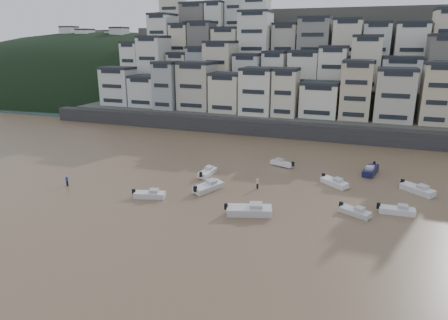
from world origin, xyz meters
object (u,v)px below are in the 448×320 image
at_px(boat_i, 371,169).
at_px(boat_g, 418,188).
at_px(person_blue, 67,181).
at_px(boat_a, 249,209).
at_px(boat_b, 355,211).
at_px(boat_d, 397,209).
at_px(boat_f, 207,171).
at_px(boat_j, 150,193).
at_px(boat_e, 334,181).
at_px(boat_c, 208,186).
at_px(person_pink, 258,183).
at_px(boat_h, 282,163).

bearing_deg(boat_i, boat_g, 54.05).
bearing_deg(person_blue, boat_i, 27.17).
height_order(boat_g, person_blue, person_blue).
relative_size(boat_a, boat_b, 1.44).
xyz_separation_m(boat_d, boat_f, (-29.43, 5.75, 0.02)).
bearing_deg(boat_j, boat_b, -7.29).
xyz_separation_m(boat_e, boat_j, (-24.68, -14.51, -0.04)).
bearing_deg(boat_f, boat_g, -80.96).
bearing_deg(boat_a, boat_c, 125.57).
distance_m(boat_c, boat_g, 31.37).
distance_m(boat_i, person_pink, 21.21).
relative_size(boat_c, person_pink, 3.26).
relative_size(boat_d, boat_j, 1.00).
xyz_separation_m(boat_b, boat_h, (-13.54, 17.72, 0.03)).
relative_size(boat_f, boat_g, 0.91).
bearing_deg(boat_h, boat_c, 83.62).
height_order(boat_h, boat_j, boat_j).
relative_size(boat_i, person_blue, 3.42).
distance_m(boat_e, boat_g, 12.01).
bearing_deg(boat_i, boat_a, -20.90).
xyz_separation_m(boat_c, boat_e, (17.78, 8.97, -0.07)).
relative_size(boat_j, person_blue, 2.82).
height_order(boat_g, boat_j, boat_g).
xyz_separation_m(boat_e, boat_g, (11.97, 1.01, 0.05)).
relative_size(boat_j, person_pink, 2.82).
height_order(boat_i, boat_j, boat_i).
distance_m(boat_e, boat_i, 9.73).
bearing_deg(boat_c, boat_b, -71.61).
relative_size(boat_b, boat_j, 0.91).
height_order(boat_b, boat_j, boat_j).
bearing_deg(boat_c, boat_j, 151.23).
bearing_deg(boat_b, person_blue, -147.56).
relative_size(boat_e, boat_h, 1.10).
relative_size(boat_d, boat_f, 0.97).
height_order(boat_f, boat_g, boat_g).
distance_m(boat_f, boat_h, 14.39).
bearing_deg(person_blue, boat_f, 33.46).
height_order(boat_i, person_blue, person_blue).
distance_m(boat_c, boat_i, 28.71).
distance_m(boat_b, person_pink, 15.49).
xyz_separation_m(boat_d, person_blue, (-48.11, -6.59, 0.20)).
height_order(boat_j, person_pink, person_pink).
bearing_deg(boat_g, boat_a, -102.75).
distance_m(boat_d, boat_g, 9.65).
xyz_separation_m(boat_a, boat_g, (21.33, 16.33, -0.12)).
relative_size(boat_c, person_blue, 3.26).
bearing_deg(boat_b, boat_i, 111.96).
relative_size(boat_d, person_pink, 2.82).
distance_m(boat_b, boat_j, 28.59).
distance_m(boat_d, boat_e, 11.93).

